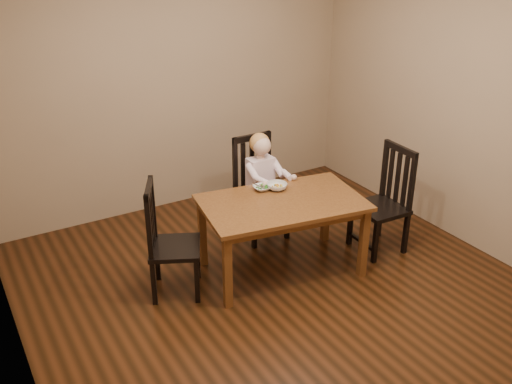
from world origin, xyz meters
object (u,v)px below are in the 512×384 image
chair_right (385,202)px  chair_child (259,189)px  dining_table (282,209)px  bowl_veg (277,186)px  chair_left (168,242)px  bowl_peas (262,188)px  toddler (261,177)px

chair_right → chair_child: bearing=48.4°
dining_table → bowl_veg: 0.26m
chair_left → bowl_peas: 0.97m
bowl_peas → bowl_veg: (0.12, -0.06, 0.01)m
chair_left → toddler: 1.23m
chair_right → bowl_peas: chair_right is taller
chair_child → bowl_peas: 0.50m
bowl_veg → toddler: bearing=78.2°
toddler → bowl_veg: toddler is taller
dining_table → bowl_veg: (0.09, 0.22, 0.11)m
chair_right → toddler: 1.17m
dining_table → chair_right: (1.03, -0.15, -0.12)m
dining_table → chair_child: chair_child is taller
chair_child → chair_right: (0.86, -0.83, 0.00)m
chair_right → toddler: chair_right is taller
bowl_veg → dining_table: bearing=-111.6°
chair_child → toddler: bearing=90.0°
chair_left → toddler: bearing=136.9°
chair_left → bowl_peas: size_ratio=6.27×
toddler → bowl_veg: (-0.09, -0.41, 0.08)m
chair_left → bowl_veg: 1.08m
dining_table → bowl_veg: bowl_veg is taller
dining_table → chair_right: chair_right is taller
chair_left → chair_right: 2.03m
chair_right → bowl_veg: size_ratio=5.58×
chair_right → bowl_peas: size_ratio=6.47×
toddler → bowl_peas: size_ratio=3.66×
chair_left → chair_child: bearing=139.1°
dining_table → chair_child: bearing=75.7°
toddler → bowl_veg: 0.42m
chair_left → toddler: (1.14, 0.43, 0.16)m
toddler → bowl_veg: bearing=77.6°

